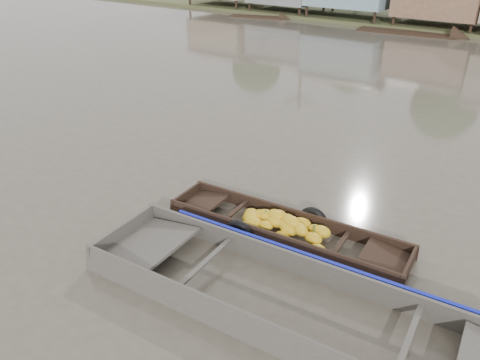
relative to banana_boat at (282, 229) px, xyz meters
The scene contains 3 objects.
ground 1.20m from the banana_boat, 155.76° to the right, with size 120.00×120.00×0.00m, color #4B453A.
banana_boat is the anchor object (origin of this frame).
viewer_boat 2.44m from the banana_boat, 51.92° to the right, with size 8.37×2.89×0.66m.
Camera 1 is at (5.51, -7.06, 5.92)m, focal length 35.00 mm.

